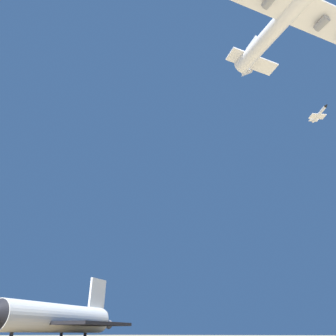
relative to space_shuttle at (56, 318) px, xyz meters
The scene contains 3 objects.
space_shuttle is the anchor object (origin of this frame).
carrier_jet 123.36m from the space_shuttle, 121.39° to the left, with size 56.46×68.24×20.34m.
chase_jet_trailing 154.71m from the space_shuttle, 154.61° to the left, with size 13.13×12.52×4.00m.
Camera 1 is at (48.00, 65.63, 2.13)m, focal length 33.67 mm.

